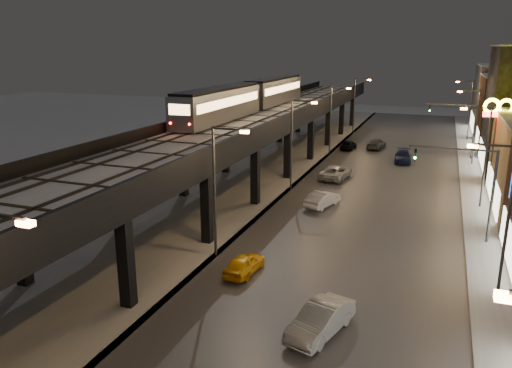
% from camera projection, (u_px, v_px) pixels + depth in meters
% --- Properties ---
extents(ground, '(220.00, 220.00, 0.00)m').
position_uv_depth(ground, '(108.00, 367.00, 22.56)').
color(ground, silver).
extents(road_surface, '(17.00, 120.00, 0.06)m').
position_uv_depth(road_surface, '(378.00, 186.00, 51.61)').
color(road_surface, '#46474D').
rests_on(road_surface, ground).
extents(sidewalk_right, '(4.00, 120.00, 0.14)m').
position_uv_depth(sidewalk_right, '(483.00, 195.00, 48.21)').
color(sidewalk_right, '#9FA1A8').
rests_on(sidewalk_right, ground).
extents(under_viaduct_pavement, '(11.00, 120.00, 0.06)m').
position_uv_depth(under_viaduct_pavement, '(256.00, 175.00, 56.17)').
color(under_viaduct_pavement, '#9FA1A8').
rests_on(under_viaduct_pavement, ground).
extents(elevated_viaduct, '(9.00, 100.00, 6.30)m').
position_uv_depth(elevated_viaduct, '(245.00, 130.00, 51.83)').
color(elevated_viaduct, black).
rests_on(elevated_viaduct, ground).
extents(viaduct_trackbed, '(8.40, 100.00, 0.32)m').
position_uv_depth(viaduct_trackbed, '(245.00, 122.00, 51.75)').
color(viaduct_trackbed, '#B2B7C1').
rests_on(viaduct_trackbed, elevated_viaduct).
extents(viaduct_parapet_streetside, '(0.30, 100.00, 1.10)m').
position_uv_depth(viaduct_parapet_streetside, '(286.00, 120.00, 50.17)').
color(viaduct_parapet_streetside, black).
rests_on(viaduct_parapet_streetside, elevated_viaduct).
extents(viaduct_parapet_far, '(0.30, 100.00, 1.10)m').
position_uv_depth(viaduct_parapet_far, '(208.00, 116.00, 53.12)').
color(viaduct_parapet_far, black).
rests_on(viaduct_parapet_far, elevated_viaduct).
extents(streetlight_left_1, '(2.57, 0.28, 9.00)m').
position_uv_depth(streetlight_left_1, '(218.00, 183.00, 33.04)').
color(streetlight_left_1, '#38383A').
rests_on(streetlight_left_1, ground).
extents(streetlight_right_1, '(2.56, 0.28, 9.00)m').
position_uv_depth(streetlight_right_1, '(503.00, 212.00, 27.24)').
color(streetlight_right_1, '#38383A').
rests_on(streetlight_right_1, ground).
extents(streetlight_left_2, '(2.57, 0.28, 9.00)m').
position_uv_depth(streetlight_left_2, '(294.00, 138.00, 49.29)').
color(streetlight_left_2, '#38383A').
rests_on(streetlight_left_2, ground).
extents(streetlight_right_2, '(2.56, 0.28, 9.00)m').
position_uv_depth(streetlight_right_2, '(483.00, 150.00, 43.49)').
color(streetlight_right_2, '#38383A').
rests_on(streetlight_right_2, ground).
extents(streetlight_left_3, '(2.57, 0.28, 9.00)m').
position_uv_depth(streetlight_left_3, '(333.00, 115.00, 65.54)').
color(streetlight_left_3, '#38383A').
rests_on(streetlight_left_3, ground).
extents(streetlight_right_3, '(2.56, 0.28, 9.00)m').
position_uv_depth(streetlight_right_3, '(474.00, 122.00, 59.74)').
color(streetlight_right_3, '#38383A').
rests_on(streetlight_right_3, ground).
extents(streetlight_left_4, '(2.57, 0.28, 9.00)m').
position_uv_depth(streetlight_left_4, '(356.00, 102.00, 81.78)').
color(streetlight_left_4, '#38383A').
rests_on(streetlight_left_4, ground).
extents(streetlight_right_4, '(2.56, 0.28, 9.00)m').
position_uv_depth(streetlight_right_4, '(469.00, 106.00, 75.98)').
color(streetlight_right_4, '#38383A').
rests_on(streetlight_right_4, ground).
extents(traffic_light_rig_a, '(6.10, 0.34, 7.00)m').
position_uv_depth(traffic_light_rig_a, '(476.00, 183.00, 35.86)').
color(traffic_light_rig_a, '#38383A').
rests_on(traffic_light_rig_a, ground).
extents(traffic_light_rig_b, '(6.10, 0.34, 7.00)m').
position_uv_depth(traffic_light_rig_b, '(465.00, 124.00, 62.94)').
color(traffic_light_rig_b, '#38383A').
rests_on(traffic_light_rig_b, ground).
extents(subway_train, '(2.81, 34.55, 3.36)m').
position_uv_depth(subway_train, '(250.00, 96.00, 59.16)').
color(subway_train, gray).
rests_on(subway_train, viaduct_trackbed).
extents(car_taxi, '(1.77, 3.84, 1.28)m').
position_uv_depth(car_taxi, '(244.00, 265.00, 31.60)').
color(car_taxi, '#F4B210').
rests_on(car_taxi, ground).
extents(car_near_white, '(2.59, 4.52, 1.41)m').
position_uv_depth(car_near_white, '(322.00, 199.00, 44.82)').
color(car_near_white, silver).
rests_on(car_near_white, ground).
extents(car_mid_silver, '(3.07, 5.66, 1.51)m').
position_uv_depth(car_mid_silver, '(336.00, 173.00, 54.17)').
color(car_mid_silver, '#A8A8A8').
rests_on(car_mid_silver, ground).
extents(car_mid_dark, '(2.46, 4.89, 1.36)m').
position_uv_depth(car_mid_dark, '(376.00, 144.00, 70.13)').
color(car_mid_dark, '#393B42').
rests_on(car_mid_dark, ground).
extents(car_far_white, '(1.94, 4.07, 1.34)m').
position_uv_depth(car_far_white, '(348.00, 145.00, 69.62)').
color(car_far_white, black).
rests_on(car_far_white, ground).
extents(car_onc_silver, '(2.84, 4.93, 1.54)m').
position_uv_depth(car_onc_silver, '(321.00, 321.00, 24.90)').
color(car_onc_silver, '#9EA3AC').
rests_on(car_onc_silver, ground).
extents(car_onc_white, '(2.25, 4.94, 1.40)m').
position_uv_depth(car_onc_white, '(403.00, 157.00, 62.01)').
color(car_onc_white, '#111B3D').
rests_on(car_onc_white, ground).
extents(sign_mcdonalds, '(2.77, 0.55, 9.30)m').
position_uv_depth(sign_mcdonalds, '(497.00, 118.00, 47.15)').
color(sign_mcdonalds, '#38383A').
rests_on(sign_mcdonalds, ground).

